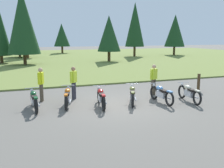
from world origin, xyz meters
The scene contains 13 objects.
ground_plane centered at (0.00, 0.00, 0.00)m, with size 140.00×140.00×0.00m, color #605B54.
grass_moorland centered at (0.00, 27.00, 0.05)m, with size 80.00×44.00×0.10m, color olive.
forest_treeline centered at (-1.41, 27.30, 4.13)m, with size 45.08×23.92×8.30m.
motorcycle_british_green centered at (-3.64, 0.53, 0.44)m, with size 0.62×2.10×0.88m.
motorcycle_orange centered at (-2.16, 0.63, 0.44)m, with size 0.76×2.06×0.88m.
motorcycle_red centered at (-0.73, 0.01, 0.44)m, with size 0.62×2.09×0.88m.
motorcycle_olive centered at (0.83, 0.04, 0.44)m, with size 0.97×1.98×0.88m.
motorcycle_sky_blue centered at (2.22, -0.27, 0.44)m, with size 0.62×2.10×0.88m.
motorcycle_cream centered at (3.60, -0.56, 0.44)m, with size 0.62×2.10×0.88m.
rider_with_back_turned centered at (2.66, 1.32, 0.95)m, with size 0.51×0.35×1.67m.
rider_near_row_end centered at (-1.63, 1.82, 0.95)m, with size 0.39×0.46×1.67m.
rider_in_hivis_vest centered at (-3.22, 1.91, 0.95)m, with size 0.32×0.53×1.67m.
trail_marker_post centered at (5.69, 1.39, 0.51)m, with size 0.12×0.12×1.01m, color #47331E.
Camera 1 is at (-4.06, -10.81, 3.16)m, focal length 40.98 mm.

